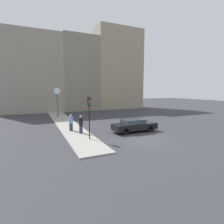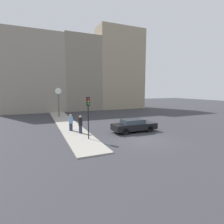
{
  "view_description": "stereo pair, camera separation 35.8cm",
  "coord_description": "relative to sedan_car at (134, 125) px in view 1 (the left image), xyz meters",
  "views": [
    {
      "loc": [
        -8.89,
        -12.46,
        4.4
      ],
      "look_at": [
        -0.6,
        5.76,
        1.83
      ],
      "focal_mm": 28.0,
      "sensor_mm": 36.0,
      "label": 1
    },
    {
      "loc": [
        -8.56,
        -12.6,
        4.4
      ],
      "look_at": [
        -0.6,
        5.76,
        1.83
      ],
      "focal_mm": 28.0,
      "sensor_mm": 36.0,
      "label": 2
    }
  ],
  "objects": [
    {
      "name": "ground_plane",
      "position": [
        -0.65,
        -2.89,
        -0.71
      ],
      "size": [
        120.0,
        120.0,
        0.0
      ],
      "primitive_type": "plane",
      "color": "#38383D"
    },
    {
      "name": "pedestrian_blue_stripe",
      "position": [
        -6.01,
        2.81,
        0.26
      ],
      "size": [
        0.41,
        0.41,
        1.75
      ],
      "color": "#2D334C",
      "rests_on": "sidewalk_corner"
    },
    {
      "name": "sidewalk_corner",
      "position": [
        -5.75,
        8.44,
        -0.66
      ],
      "size": [
        2.57,
        26.66,
        0.1
      ],
      "primitive_type": "cube",
      "color": "#A39E93",
      "rests_on": "ground_plane"
    },
    {
      "name": "pedestrian_black_jacket",
      "position": [
        -5.33,
        1.31,
        0.28
      ],
      "size": [
        0.39,
        0.39,
        1.79
      ],
      "color": "#2D334C",
      "rests_on": "sidewalk_corner"
    },
    {
      "name": "street_clock",
      "position": [
        -6.0,
        13.03,
        1.85
      ],
      "size": [
        1.06,
        0.35,
        4.62
      ],
      "color": "#666056",
      "rests_on": "sidewalk_corner"
    },
    {
      "name": "building_row",
      "position": [
        -0.01,
        21.88,
        7.48
      ],
      "size": [
        30.08,
        5.0,
        18.11
      ],
      "color": "gray",
      "rests_on": "ground_plane"
    },
    {
      "name": "sedan_car",
      "position": [
        0.0,
        0.0,
        0.0
      ],
      "size": [
        4.68,
        1.76,
        1.36
      ],
      "color": "black",
      "rests_on": "ground_plane"
    },
    {
      "name": "traffic_light_near",
      "position": [
        -5.16,
        -0.98,
        2.04
      ],
      "size": [
        0.26,
        0.24,
        3.69
      ],
      "color": "black",
      "rests_on": "sidewalk_corner"
    }
  ]
}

